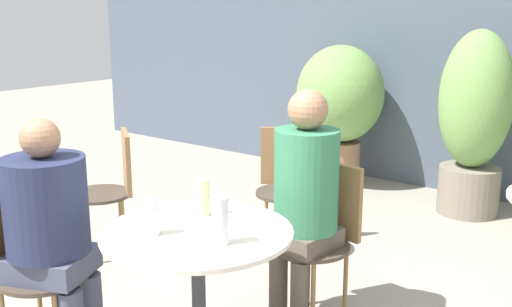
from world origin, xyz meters
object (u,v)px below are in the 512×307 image
Objects in this scene: seated_person_0 at (305,191)px; potted_plant_0 at (340,102)px; bistro_chair_2 at (113,182)px; beer_glass_1 at (152,217)px; beer_glass_2 at (220,221)px; bistro_chair_1 at (25,258)px; bistro_chair_0 at (321,228)px; cafe_table_near at (198,271)px; beer_glass_0 at (202,197)px; potted_plant_1 at (474,118)px; bistro_chair_3 at (286,178)px; seated_person_1 at (51,224)px.

potted_plant_0 is (-1.17, 2.39, 0.05)m from seated_person_0.
bistro_chair_2 is 5.52× the size of beer_glass_1.
bistro_chair_2 is 2.40m from potted_plant_0.
beer_glass_1 is at bearing -161.54° from beer_glass_2.
bistro_chair_1 and bistro_chair_2 have the same top height.
bistro_chair_1 is (-0.87, -1.16, 0.00)m from bistro_chair_0.
cafe_table_near is at bearing -90.00° from bistro_chair_1.
bistro_chair_0 is at bearing 73.25° from beer_glass_0.
seated_person_0 is at bearing 34.94° from bistro_chair_2.
potted_plant_0 is 1.25m from potted_plant_1.
cafe_table_near is at bearing 9.49° from bistro_chair_2.
potted_plant_1 is (0.26, 2.86, -0.02)m from beer_glass_0.
cafe_table_near is 0.72m from seated_person_0.
beer_glass_0 reaches higher than bistro_chair_3.
seated_person_1 is at bearing -164.91° from beer_glass_2.
seated_person_1 is (-0.73, -1.10, 0.18)m from bistro_chair_0.
seated_person_1 is (0.13, 0.06, 0.18)m from bistro_chair_1.
bistro_chair_0 is 1.34m from seated_person_1.
seated_person_1 is 0.85m from beer_glass_2.
beer_glass_0 is at bearing -74.50° from seated_person_1.
bistro_chair_1 is (-0.77, -0.33, -0.03)m from cafe_table_near.
bistro_chair_0 is 1.00× the size of bistro_chair_3.
beer_glass_1 is at bearing -73.03° from potted_plant_0.
cafe_table_near is 0.54× the size of potted_plant_1.
beer_glass_2 is 3.38m from potted_plant_0.
beer_glass_0 is 0.35m from beer_glass_2.
bistro_chair_3 is at bearing -24.92° from seated_person_1.
beer_glass_1 is (0.47, -1.64, 0.29)m from bistro_chair_3.
seated_person_0 is 0.57m from beer_glass_0.
beer_glass_0 is (1.33, -0.57, 0.30)m from bistro_chair_2.
bistro_chair_0 is at bearing -62.09° from potted_plant_0.
bistro_chair_3 is 1.71m from potted_plant_1.
beer_glass_1 is at bearing -125.99° from cafe_table_near.
seated_person_1 is (-0.05, -1.76, 0.18)m from bistro_chair_3.
cafe_table_near is at bearing -104.95° from bistro_chair_3.
seated_person_1 is (0.80, -0.99, 0.18)m from bistro_chair_2.
seated_person_0 reaches higher than beer_glass_0.
beer_glass_1 is (-0.00, -0.30, -0.01)m from beer_glass_0.
bistro_chair_2 is at bearing -174.13° from bistro_chair_3.
cafe_table_near is 0.69× the size of seated_person_1.
bistro_chair_0 and bistro_chair_2 have the same top height.
beer_glass_0 is at bearing -71.39° from potted_plant_0.
beer_glass_2 is at bearing 18.46° from beer_glass_1.
cafe_table_near is at bearing -70.45° from potted_plant_0.
bistro_chair_2 is 1.81m from beer_glass_2.
bistro_chair_1 is 3.44m from potted_plant_0.
beer_glass_2 is (0.28, -0.20, 0.01)m from beer_glass_0.
cafe_table_near is 0.61× the size of potted_plant_0.
potted_plant_1 is (0.26, 3.16, -0.02)m from beer_glass_1.
seated_person_1 is at bearing -156.71° from cafe_table_near.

